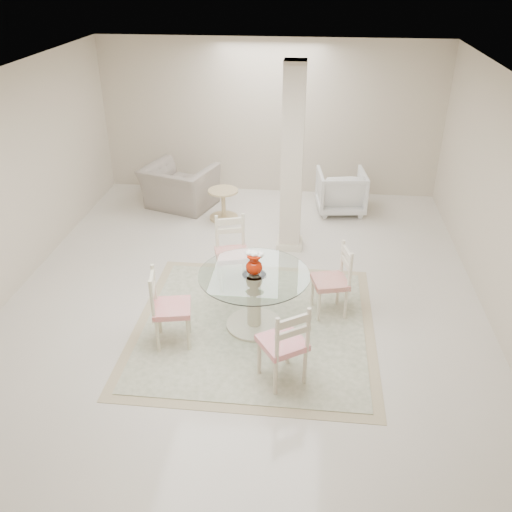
# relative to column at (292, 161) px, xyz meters

# --- Properties ---
(ground) EXTENTS (7.00, 7.00, 0.00)m
(ground) POSITION_rel_column_xyz_m (-0.50, -1.30, -1.35)
(ground) COLOR silver
(ground) RESTS_ON ground
(room_shell) EXTENTS (6.02, 7.02, 2.71)m
(room_shell) POSITION_rel_column_xyz_m (-0.50, -1.30, 0.51)
(room_shell) COLOR beige
(room_shell) RESTS_ON ground
(column) EXTENTS (0.30, 0.30, 2.70)m
(column) POSITION_rel_column_xyz_m (0.00, 0.00, 0.00)
(column) COLOR beige
(column) RESTS_ON ground
(area_rug) EXTENTS (2.82, 2.82, 0.02)m
(area_rug) POSITION_rel_column_xyz_m (-0.31, -2.08, -1.34)
(area_rug) COLOR tan
(area_rug) RESTS_ON ground
(dining_table) EXTENTS (1.26, 1.26, 0.73)m
(dining_table) POSITION_rel_column_xyz_m (-0.31, -2.08, -0.98)
(dining_table) COLOR beige
(dining_table) RESTS_ON ground
(red_vase) EXTENTS (0.22, 0.19, 0.29)m
(red_vase) POSITION_rel_column_xyz_m (-0.31, -2.08, -0.49)
(red_vase) COLOR #A91C05
(red_vase) RESTS_ON dining_table
(dining_chair_east) EXTENTS (0.49, 0.49, 1.00)m
(dining_chair_east) POSITION_rel_column_xyz_m (0.63, -1.69, -0.82)
(dining_chair_east) COLOR #F4E7C8
(dining_chair_east) RESTS_ON ground
(dining_chair_north) EXTENTS (0.52, 0.52, 1.05)m
(dining_chair_north) POSITION_rel_column_xyz_m (-0.71, -1.15, -0.80)
(dining_chair_north) COLOR beige
(dining_chair_north) RESTS_ON ground
(dining_chair_west) EXTENTS (0.48, 0.48, 1.02)m
(dining_chair_west) POSITION_rel_column_xyz_m (-1.24, -2.48, -0.81)
(dining_chair_west) COLOR beige
(dining_chair_west) RESTS_ON ground
(dining_chair_south) EXTENTS (0.58, 0.58, 1.05)m
(dining_chair_south) POSITION_rel_column_xyz_m (0.11, -3.01, -0.80)
(dining_chair_south) COLOR beige
(dining_chair_south) RESTS_ON ground
(recliner_taupe) EXTENTS (1.38, 1.29, 0.73)m
(recliner_taupe) POSITION_rel_column_xyz_m (-1.98, 1.29, -0.98)
(recliner_taupe) COLOR gray
(recliner_taupe) RESTS_ON ground
(armchair_white) EXTENTS (0.87, 0.89, 0.73)m
(armchair_white) POSITION_rel_column_xyz_m (0.79, 1.39, -0.99)
(armchair_white) COLOR white
(armchair_white) RESTS_ON ground
(side_table) EXTENTS (0.49, 0.49, 0.51)m
(side_table) POSITION_rel_column_xyz_m (-1.14, 0.86, -1.11)
(side_table) COLOR #D7BA84
(side_table) RESTS_ON ground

